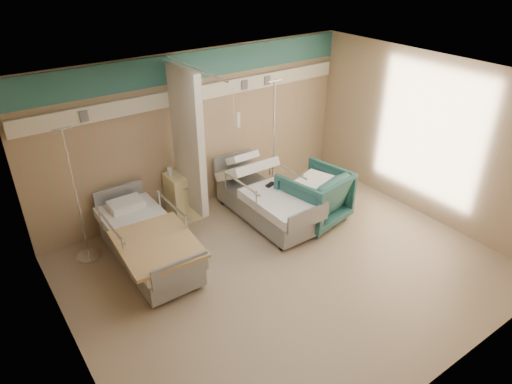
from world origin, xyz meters
The scene contains 13 objects.
ground centered at (0.00, 0.00, 0.00)m, with size 6.00×5.00×0.00m, color gray.
room_walls centered at (-0.03, 0.25, 1.86)m, with size 6.04×5.04×2.82m.
bed_right centered at (0.60, 1.30, 0.32)m, with size 1.00×2.16×0.63m, color silver, non-canonical shape.
bed_left centered at (-1.60, 1.30, 0.32)m, with size 1.00×2.16×0.63m, color silver, non-canonical shape.
bedside_cabinet centered at (-0.55, 2.20, 0.42)m, with size 0.50×0.48×0.85m, color beige.
visitor_armchair centered at (1.25, 0.82, 0.47)m, with size 1.00×1.03×0.94m, color #21534F.
waffle_blanket centered at (1.23, 0.78, 0.97)m, with size 0.60×0.53×0.07m, color white.
iv_stand_right centered at (1.26, 2.01, 0.45)m, with size 0.40×0.40×2.22m.
iv_stand_left centered at (-2.31, 2.02, 0.44)m, with size 0.38×0.38×2.13m.
call_remote centered at (0.68, 1.32, 0.65)m, with size 0.17×0.08×0.04m, color black.
tan_blanket centered at (-1.64, 0.84, 0.65)m, with size 1.02×1.28×0.04m, color tan.
toiletry_bag centered at (-0.42, 2.21, 0.91)m, with size 0.21×0.13×0.12m, color black.
white_cup centered at (-0.71, 2.29, 0.92)m, with size 0.09×0.09×0.13m, color white.
Camera 1 is at (-3.51, -4.16, 4.34)m, focal length 32.00 mm.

